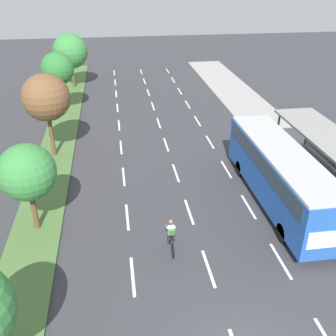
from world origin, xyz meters
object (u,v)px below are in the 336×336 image
object	(u,v)px
bus	(280,171)
median_tree_third	(46,98)
median_tree_fifth	(70,51)
cyclist	(171,237)
bus_shelter	(336,158)
median_tree_second	(27,173)
median_tree_fourth	(57,69)

from	to	relation	value
bus	median_tree_third	size ratio (longest dim) A/B	1.90
bus	median_tree_fifth	xyz separation A→B (m)	(-13.38, 25.87, 1.99)
cyclist	median_tree_third	world-z (taller)	median_tree_third
bus	median_tree_fifth	size ratio (longest dim) A/B	1.94
bus_shelter	cyclist	xyz separation A→B (m)	(-11.04, -4.80, -1.08)
median_tree_second	median_tree_fourth	distance (m)	17.73
bus	median_tree_second	distance (m)	13.57
bus_shelter	median_tree_fourth	xyz separation A→B (m)	(-18.06, 15.55, 2.40)
cyclist	median_tree_fourth	bearing A→B (deg)	109.02
cyclist	median_tree_third	distance (m)	13.86
bus_shelter	median_tree_second	distance (m)	17.97
bus_shelter	bus	bearing A→B (deg)	-161.10
bus_shelter	median_tree_fifth	distance (m)	30.20
bus	median_tree_fourth	xyz separation A→B (m)	(-13.78, 17.02, 2.20)
cyclist	median_tree_fourth	size ratio (longest dim) A/B	0.32
median_tree_second	median_tree_fifth	world-z (taller)	median_tree_fifth
median_tree_second	median_tree_fourth	xyz separation A→B (m)	(-0.29, 17.71, 0.84)
median_tree_fourth	bus	bearing A→B (deg)	-51.01
cyclist	median_tree_third	size ratio (longest dim) A/B	0.31
median_tree_second	median_tree_third	xyz separation A→B (m)	(-0.11, 8.85, 0.99)
median_tree_second	median_tree_fourth	size ratio (longest dim) A/B	0.85
median_tree_third	median_tree_fourth	size ratio (longest dim) A/B	1.06
median_tree_third	bus	bearing A→B (deg)	-30.98
bus_shelter	cyclist	distance (m)	12.09
cyclist	median_tree_second	bearing A→B (deg)	158.52
cyclist	median_tree_fifth	world-z (taller)	median_tree_fifth
median_tree_third	bus_shelter	bearing A→B (deg)	-20.54
median_tree_fourth	median_tree_fifth	size ratio (longest dim) A/B	0.96
cyclist	median_tree_second	distance (m)	7.69
bus	cyclist	xyz separation A→B (m)	(-6.76, -3.34, -1.28)
bus_shelter	bus	size ratio (longest dim) A/B	1.05
median_tree_third	cyclist	bearing A→B (deg)	-59.28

